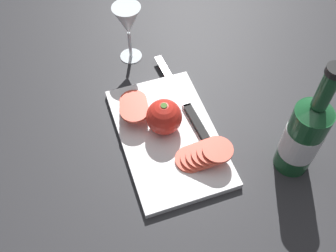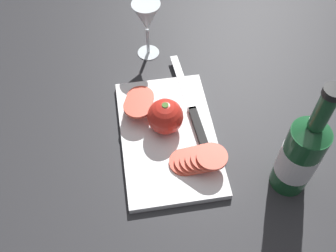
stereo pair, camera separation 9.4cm
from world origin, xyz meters
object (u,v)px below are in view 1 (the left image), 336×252
at_px(wine_bottle, 303,136).
at_px(whole_tomato, 164,117).
at_px(wine_glass, 128,22).
at_px(tomato_slice_stack_far, 134,106).
at_px(tomato_slice_stack_near, 204,155).
at_px(knife, 190,112).

distance_m(wine_bottle, whole_tomato, 0.32).
xyz_separation_m(wine_glass, tomato_slice_stack_far, (-0.21, 0.05, -0.08)).
bearing_deg(wine_glass, whole_tomato, -178.76).
relative_size(whole_tomato, tomato_slice_stack_far, 0.67).
bearing_deg(tomato_slice_stack_far, tomato_slice_stack_near, -149.33).
bearing_deg(whole_tomato, wine_glass, 1.24).
relative_size(wine_bottle, tomato_slice_stack_near, 2.47).
height_order(whole_tomato, knife, whole_tomato).
xyz_separation_m(wine_glass, knife, (-0.27, -0.08, -0.10)).
xyz_separation_m(knife, tomato_slice_stack_far, (0.05, 0.13, 0.02)).
height_order(wine_glass, tomato_slice_stack_near, wine_glass).
xyz_separation_m(wine_bottle, tomato_slice_stack_near, (0.07, 0.20, -0.07)).
distance_m(knife, tomato_slice_stack_far, 0.14).
bearing_deg(whole_tomato, tomato_slice_stack_far, 37.19).
relative_size(whole_tomato, knife, 0.28).
height_order(wine_glass, whole_tomato, wine_glass).
bearing_deg(tomato_slice_stack_near, wine_glass, 8.92).
bearing_deg(whole_tomato, tomato_slice_stack_near, -153.97).
relative_size(wine_glass, knife, 0.55).
distance_m(wine_glass, whole_tomato, 0.29).
relative_size(tomato_slice_stack_near, tomato_slice_stack_far, 0.99).
height_order(wine_glass, tomato_slice_stack_far, wine_glass).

